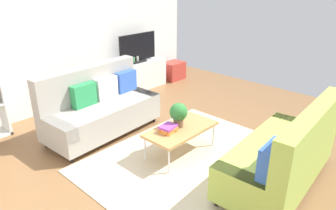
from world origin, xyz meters
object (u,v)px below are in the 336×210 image
at_px(tv_console, 138,75).
at_px(vase_1, 121,62).
at_px(potted_plant, 179,113).
at_px(vase_0, 116,64).
at_px(bottle_0, 130,61).
at_px(storage_trunk, 174,71).
at_px(tv, 138,48).
at_px(coffee_table, 181,130).
at_px(table_book_0, 168,131).
at_px(bottle_1, 134,60).
at_px(bottle_2, 137,59).
at_px(couch_green, 284,155).
at_px(couch_beige, 100,107).

relative_size(tv_console, vase_1, 9.98).
distance_m(potted_plant, vase_1, 2.78).
distance_m(vase_0, bottle_0, 0.35).
bearing_deg(storage_trunk, bottle_0, 177.45).
bearing_deg(tv, coffee_table, -119.95).
relative_size(table_book_0, bottle_0, 1.58).
bearing_deg(bottle_0, tv, 4.66).
height_order(bottle_1, bottle_2, bottle_1).
bearing_deg(bottle_2, tv, 25.68).
relative_size(couch_green, table_book_0, 8.13).
distance_m(potted_plant, bottle_2, 2.87).
relative_size(coffee_table, bottle_2, 7.51).
distance_m(vase_1, bottle_0, 0.21).
relative_size(couch_green, vase_0, 14.48).
relative_size(vase_1, bottle_0, 0.93).
distance_m(tv, table_book_0, 3.08).
distance_m(tv, vase_0, 0.63).
distance_m(table_book_0, bottle_0, 2.90).
bearing_deg(tv, potted_plant, -120.28).
bearing_deg(vase_0, bottle_1, -11.93).
relative_size(couch_beige, bottle_0, 12.86).
distance_m(vase_1, bottle_1, 0.29).
height_order(couch_beige, storage_trunk, couch_beige).
relative_size(tv_console, potted_plant, 3.87).
xyz_separation_m(vase_0, bottle_1, (0.43, -0.09, 0.01)).
bearing_deg(potted_plant, bottle_2, 60.23).
xyz_separation_m(couch_green, storage_trunk, (2.29, 3.92, -0.22)).
relative_size(table_book_0, vase_0, 1.78).
relative_size(tv, table_book_0, 4.17).
xyz_separation_m(couch_beige, bottle_1, (1.72, 1.13, 0.26)).
bearing_deg(table_book_0, bottle_2, 56.60).
xyz_separation_m(couch_beige, vase_0, (1.30, 1.22, 0.26)).
distance_m(tv_console, bottle_2, 0.40).
relative_size(coffee_table, table_book_0, 4.58).
height_order(couch_green, bottle_0, couch_green).
bearing_deg(couch_beige, vase_0, -140.13).
relative_size(couch_green, coffee_table, 1.77).
bearing_deg(vase_0, table_book_0, -113.19).
distance_m(coffee_table, bottle_2, 2.95).
bearing_deg(bottle_0, bottle_2, 0.00).
distance_m(storage_trunk, vase_1, 1.62).
distance_m(tv_console, bottle_0, 0.47).
xyz_separation_m(couch_green, bottle_1, (1.04, 3.98, 0.27)).
xyz_separation_m(vase_1, bottle_1, (0.28, -0.09, 0.00)).
height_order(couch_beige, tv_console, couch_beige).
distance_m(tv_console, bottle_1, 0.43).
bearing_deg(vase_1, table_book_0, -115.90).
bearing_deg(storage_trunk, bottle_1, 177.26).
height_order(vase_1, bottle_2, bottle_2).
bearing_deg(tv_console, tv, -90.00).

